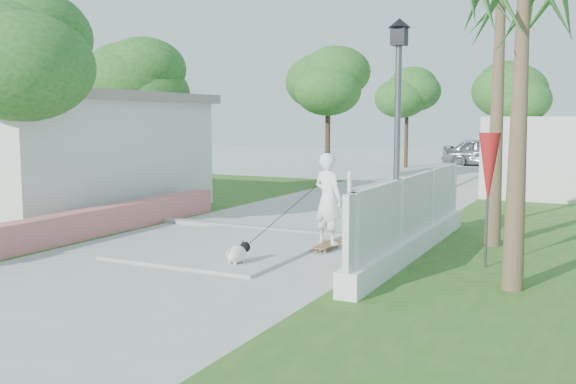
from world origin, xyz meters
The scene contains 20 objects.
ground centered at (0.00, 0.00, 0.00)m, with size 90.00×90.00×0.00m, color #B7B7B2.
path_strip centered at (0.00, 20.00, 0.03)m, with size 3.20×36.00×0.06m, color #B7B7B2.
curb centered at (0.00, 6.00, 0.05)m, with size 6.50×0.25×0.10m, color #999993.
grass_left centered at (-7.00, 8.00, 0.01)m, with size 8.00×20.00×0.01m, color #2A5B1C.
pink_wall centered at (-3.30, 3.55, 0.31)m, with size 0.45×8.20×0.80m.
house_left centered at (-8.00, 6.00, 1.64)m, with size 8.40×7.40×3.23m.
lattice_fence centered at (3.40, 5.00, 0.54)m, with size 0.35×7.00×1.50m.
street_lamp centered at (2.90, 5.50, 2.43)m, with size 0.44×0.44×4.44m.
bollard centered at (0.20, 10.00, 0.58)m, with size 0.14×0.14×1.09m.
patio_umbrella centered at (4.80, 4.50, 1.69)m, with size 0.36×0.36×2.30m.
tree_left_near centered at (-4.48, 2.98, 3.82)m, with size 3.60×3.60×5.28m.
tree_left_mid centered at (-5.48, 8.48, 3.50)m, with size 3.20×3.20×4.85m.
tree_path_left centered at (-2.98, 15.98, 3.82)m, with size 3.40×3.40×5.23m.
tree_path_right centered at (3.22, 19.98, 3.49)m, with size 3.00×3.00×4.79m.
tree_path_far centered at (-2.78, 25.98, 3.82)m, with size 3.20×3.20×5.17m.
palm_far centered at (4.60, 6.50, 4.48)m, with size 1.80×1.80×5.30m.
palm_near centered at (5.40, 3.20, 3.95)m, with size 1.80×1.80×4.70m.
skateboarder centered at (1.42, 4.10, 0.84)m, with size 1.22×2.29×1.88m.
dog centered at (0.96, 2.70, 0.23)m, with size 0.36×0.62×0.43m.
parked_car centered at (0.92, 28.21, 0.76)m, with size 1.79×4.45×1.52m, color #9D9FA5.
Camera 1 is at (6.56, -6.63, 2.54)m, focal length 40.00 mm.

